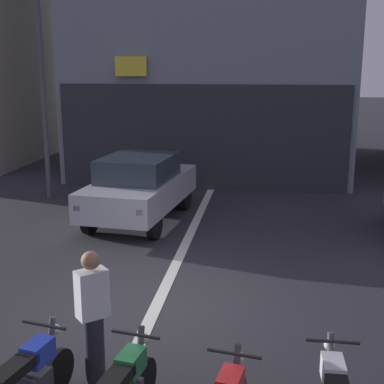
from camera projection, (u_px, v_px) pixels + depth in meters
ground_plane at (157, 305)px, 8.52m from camera, size 120.00×120.00×0.00m
lane_centre_line at (202, 208)px, 14.30m from camera, size 0.20×18.00×0.01m
car_silver_crossing_near at (140, 186)px, 12.92m from camera, size 2.21×4.27×1.64m
street_lamp at (41, 63)px, 14.58m from camera, size 0.36×0.36×6.17m
motorcycle_blue_row_left_mid at (29, 382)px, 5.66m from camera, size 0.56×1.65×0.98m
person_by_motorcycles at (93, 317)px, 6.25m from camera, size 0.41×0.41×1.67m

